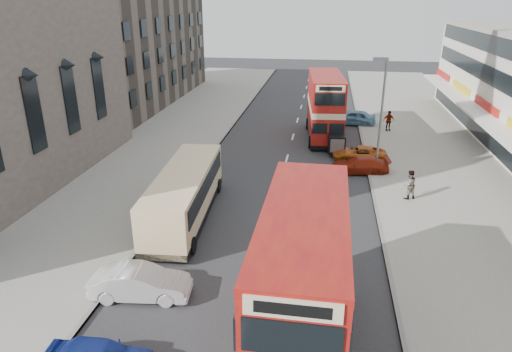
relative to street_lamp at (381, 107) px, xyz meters
The scene contains 18 objects.
ground 19.73m from the street_lamp, 109.92° to the right, with size 160.00×160.00×0.00m, color #28282B.
road_surface 8.33m from the street_lamp, 162.95° to the left, with size 12.00×90.00×0.01m, color #28282B.
pavement_right 7.50m from the street_lamp, 20.06° to the left, with size 12.00×90.00×0.15m, color gray.
pavement_left 19.22m from the street_lamp, behind, with size 12.00×90.00×0.15m, color gray.
kerb_left 13.62m from the street_lamp, behind, with size 0.20×90.00×0.16m, color gray.
kerb_right 5.13m from the street_lamp, 101.90° to the left, with size 0.20×90.00×0.16m, color gray.
brick_terrace 34.86m from the street_lamp, 144.96° to the left, with size 14.00×28.00×12.00m, color #66594C.
street_lamp is the anchor object (origin of this frame).
bus_main 19.40m from the street_lamp, 102.46° to the right, with size 2.83×9.99×5.49m.
bus_second 9.19m from the street_lamp, 114.97° to the left, with size 3.49×9.89×5.41m.
coach 14.84m from the street_lamp, 141.29° to the right, with size 3.18×10.17×2.66m.
car_left_front 20.22m from the street_lamp, 123.74° to the right, with size 1.46×4.18×1.38m, color silver.
car_right_a 4.33m from the street_lamp, 167.69° to the right, with size 1.68×4.13×1.20m, color maroon.
car_right_b 4.97m from the street_lamp, 111.54° to the left, with size 1.88×4.07×1.13m, color #BA5212.
car_right_c 13.73m from the street_lamp, 94.46° to the left, with size 1.76×4.37×1.49m, color #5890B0.
pedestrian_near 6.15m from the street_lamp, 70.78° to the right, with size 0.70×0.47×1.89m, color gray.
pedestrian_far 11.75m from the street_lamp, 79.11° to the left, with size 1.10×0.46×1.87m, color gray.
cyclist 6.65m from the street_lamp, 124.68° to the left, with size 0.84×1.86×1.94m.
Camera 1 is at (2.79, -13.62, 11.92)m, focal length 31.97 mm.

